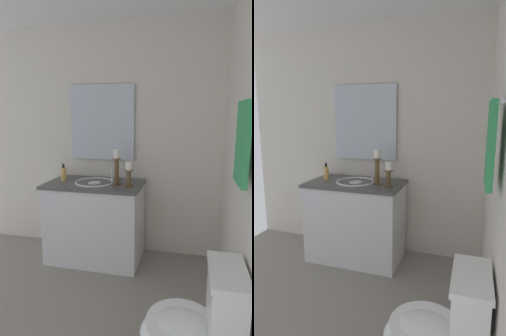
# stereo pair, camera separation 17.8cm
# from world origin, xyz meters

# --- Properties ---
(floor) EXTENTS (2.45, 2.72, 0.02)m
(floor) POSITION_xyz_m (0.00, 0.00, -0.01)
(floor) COLOR gray
(floor) RESTS_ON ground
(wall_back) EXTENTS (2.45, 0.04, 2.45)m
(wall_back) POSITION_xyz_m (0.00, 1.36, 1.23)
(wall_back) COLOR silver
(wall_back) RESTS_ON ground
(wall_left) EXTENTS (0.04, 2.72, 2.45)m
(wall_left) POSITION_xyz_m (-1.22, 0.00, 1.23)
(wall_left) COLOR silver
(wall_left) RESTS_ON ground
(vanity_cabinet) EXTENTS (0.58, 0.99, 0.83)m
(vanity_cabinet) POSITION_xyz_m (-0.90, 0.07, 0.42)
(vanity_cabinet) COLOR silver
(vanity_cabinet) RESTS_ON ground
(sink_basin) EXTENTS (0.40, 0.40, 0.24)m
(sink_basin) POSITION_xyz_m (-0.90, 0.07, 0.79)
(sink_basin) COLOR white
(sink_basin) RESTS_ON vanity_cabinet
(mirror) EXTENTS (0.02, 0.71, 0.80)m
(mirror) POSITION_xyz_m (-1.18, 0.07, 1.43)
(mirror) COLOR silver
(candle_holder_tall) EXTENTS (0.09, 0.09, 0.24)m
(candle_holder_tall) POSITION_xyz_m (-0.83, 0.45, 0.96)
(candle_holder_tall) COLOR brown
(candle_holder_tall) RESTS_ON vanity_cabinet
(candle_holder_short) EXTENTS (0.09, 0.09, 0.35)m
(candle_holder_short) POSITION_xyz_m (-0.88, 0.31, 1.02)
(candle_holder_short) COLOR brown
(candle_holder_short) RESTS_ON vanity_cabinet
(soap_bottle) EXTENTS (0.06, 0.06, 0.18)m
(soap_bottle) POSITION_xyz_m (-0.91, -0.27, 0.91)
(soap_bottle) COLOR #E5B259
(soap_bottle) RESTS_ON vanity_cabinet
(toilet) EXTENTS (0.39, 0.54, 0.75)m
(toilet) POSITION_xyz_m (0.38, 1.08, 0.37)
(toilet) COLOR white
(toilet) RESTS_ON ground
(towel_bar) EXTENTS (0.58, 0.02, 0.02)m
(towel_bar) POSITION_xyz_m (0.20, 1.30, 1.57)
(towel_bar) COLOR silver
(towel_near_vanity) EXTENTS (0.28, 0.03, 0.44)m
(towel_near_vanity) POSITION_xyz_m (0.20, 1.28, 1.37)
(towel_near_vanity) COLOR #389E59
(towel_near_vanity) RESTS_ON towel_bar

